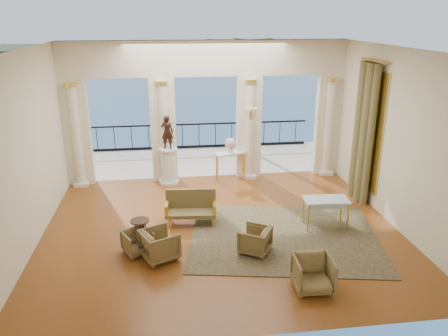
{
  "coord_description": "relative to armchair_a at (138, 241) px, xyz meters",
  "views": [
    {
      "loc": [
        -1.24,
        -9.99,
        5.24
      ],
      "look_at": [
        0.15,
        0.6,
        1.47
      ],
      "focal_mm": 35.0,
      "sensor_mm": 36.0,
      "label": 1
    }
  ],
  "objects": [
    {
      "name": "side_table",
      "position": [
        0.06,
        0.25,
        0.31
      ],
      "size": [
        0.44,
        0.44,
        0.72
      ],
      "color": "black",
      "rests_on": "ground"
    },
    {
      "name": "armchair_a",
      "position": [
        0.0,
        0.0,
        0.0
      ],
      "size": [
        0.79,
        0.77,
        0.62
      ],
      "primitive_type": "imported",
      "rotation": [
        0.0,
        0.0,
        0.48
      ],
      "color": "#443920",
      "rests_on": "ground"
    },
    {
      "name": "settee",
      "position": [
        1.31,
        1.45,
        0.13
      ],
      "size": [
        1.37,
        0.68,
        0.88
      ],
      "rotation": [
        0.0,
        0.0,
        -0.09
      ],
      "color": "#443920",
      "rests_on": "ground"
    },
    {
      "name": "console_table",
      "position": [
        2.8,
        4.45,
        0.48
      ],
      "size": [
        1.07,
        0.68,
        0.95
      ],
      "rotation": [
        0.0,
        0.0,
        0.32
      ],
      "color": "silver",
      "rests_on": "ground"
    },
    {
      "name": "curtain",
      "position": [
        6.34,
        2.4,
        1.71
      ],
      "size": [
        0.33,
        1.4,
        4.09
      ],
      "color": "brown",
      "rests_on": "ground"
    },
    {
      "name": "pedestal",
      "position": [
        0.77,
        4.4,
        0.26
      ],
      "size": [
        0.65,
        0.65,
        1.19
      ],
      "color": "silver",
      "rests_on": "ground"
    },
    {
      "name": "game_table",
      "position": [
        4.75,
        0.74,
        0.39
      ],
      "size": [
        1.16,
        0.68,
        0.77
      ],
      "rotation": [
        0.0,
        0.0,
        -0.06
      ],
      "color": "silver",
      "rests_on": "ground"
    },
    {
      "name": "room_walls",
      "position": [
        2.06,
        -0.22,
        2.57
      ],
      "size": [
        9.0,
        9.0,
        9.0
      ],
      "color": "#F2EBCB",
      "rests_on": "ground"
    },
    {
      "name": "sea",
      "position": [
        2.06,
        60.9,
        -6.31
      ],
      "size": [
        160.0,
        160.0,
        0.0
      ],
      "primitive_type": "plane",
      "color": "teal",
      "rests_on": "ground"
    },
    {
      "name": "floor",
      "position": [
        2.06,
        0.9,
        -0.31
      ],
      "size": [
        9.0,
        9.0,
        0.0
      ],
      "primitive_type": "plane",
      "color": "#4C270A",
      "rests_on": "ground"
    },
    {
      "name": "statue",
      "position": [
        0.77,
        4.4,
        1.41
      ],
      "size": [
        0.44,
        0.35,
        1.07
      ],
      "primitive_type": "imported",
      "rotation": [
        0.0,
        0.0,
        2.88
      ],
      "color": "black",
      "rests_on": "pedestal"
    },
    {
      "name": "wall_sconce",
      "position": [
        3.46,
        4.4,
        1.92
      ],
      "size": [
        0.3,
        0.11,
        0.33
      ],
      "color": "#E3BB4A",
      "rests_on": "arcade"
    },
    {
      "name": "urn",
      "position": [
        2.8,
        4.45,
        0.92
      ],
      "size": [
        0.37,
        0.37,
        0.49
      ],
      "color": "white",
      "rests_on": "console_table"
    },
    {
      "name": "palm_tree",
      "position": [
        4.06,
        7.5,
        3.78
      ],
      "size": [
        2.0,
        2.0,
        4.5
      ],
      "color": "#4C3823",
      "rests_on": "terrace"
    },
    {
      "name": "balustrade",
      "position": [
        2.06,
        8.3,
        0.1
      ],
      "size": [
        9.0,
        0.06,
        1.03
      ],
      "color": "black",
      "rests_on": "terrace"
    },
    {
      "name": "window_frame",
      "position": [
        6.53,
        2.4,
        1.79
      ],
      "size": [
        0.04,
        1.6,
        3.4
      ],
      "primitive_type": "cube",
      "color": "#E3BB4A",
      "rests_on": "room_walls"
    },
    {
      "name": "rug",
      "position": [
        3.56,
        0.29,
        -0.3
      ],
      "size": [
        5.15,
        4.32,
        0.02
      ],
      "primitive_type": "cube",
      "rotation": [
        0.0,
        0.0,
        -0.18
      ],
      "color": "#292D18",
      "rests_on": "ground"
    },
    {
      "name": "terrace",
      "position": [
        2.06,
        6.7,
        -0.36
      ],
      "size": [
        10.0,
        3.6,
        0.1
      ],
      "primitive_type": "cube",
      "color": "#BEB4A0",
      "rests_on": "ground"
    },
    {
      "name": "armchair_c",
      "position": [
        2.69,
        -0.3,
        0.03
      ],
      "size": [
        0.86,
        0.87,
        0.67
      ],
      "primitive_type": "imported",
      "rotation": [
        0.0,
        0.0,
        -2.11
      ],
      "color": "#443920",
      "rests_on": "ground"
    },
    {
      "name": "arcade",
      "position": [
        2.06,
        4.72,
        2.27
      ],
      "size": [
        9.0,
        0.56,
        4.5
      ],
      "color": "beige",
      "rests_on": "ground"
    },
    {
      "name": "armchair_d",
      "position": [
        0.51,
        -0.3,
        0.07
      ],
      "size": [
        0.94,
        0.96,
        0.76
      ],
      "primitive_type": "imported",
      "rotation": [
        0.0,
        0.0,
        2.01
      ],
      "color": "#443920",
      "rests_on": "ground"
    },
    {
      "name": "armchair_b",
      "position": [
        3.56,
        -1.89,
        0.08
      ],
      "size": [
        0.78,
        0.74,
        0.77
      ],
      "primitive_type": "imported",
      "rotation": [
        0.0,
        0.0,
        -0.05
      ],
      "color": "#443920",
      "rests_on": "ground"
    }
  ]
}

